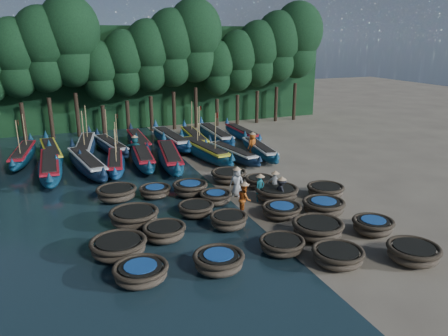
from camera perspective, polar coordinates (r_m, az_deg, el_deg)
name	(u,v)px	position (r m, az deg, el deg)	size (l,w,h in m)	color
ground	(227,198)	(25.55, 0.43, -3.89)	(120.00, 120.00, 0.00)	gray
foliage_wall	(141,77)	(46.67, -10.74, 11.63)	(40.00, 3.00, 10.00)	black
coracle_3	(338,256)	(18.87, 14.64, -11.04)	(2.18, 2.18, 0.71)	brown
coracle_4	(413,253)	(20.05, 23.48, -10.11)	(2.21, 2.21, 0.77)	brown
coracle_5	(141,272)	(17.43, -10.81, -13.25)	(2.37, 2.37, 0.71)	brown
coracle_6	(219,261)	(17.80, -0.70, -12.08)	(2.54, 2.54, 0.78)	brown
coracle_7	(282,245)	(19.40, 7.57, -9.92)	(2.17, 2.17, 0.65)	brown
coracle_8	(318,229)	(20.91, 12.14, -7.76)	(2.74, 2.74, 0.85)	brown
coracle_9	(373,226)	(22.05, 18.88, -7.13)	(2.07, 2.07, 0.75)	brown
coracle_10	(118,247)	(19.42, -13.62, -9.97)	(2.63, 2.63, 0.79)	brown
coracle_11	(164,232)	(20.46, -7.78, -8.26)	(2.38, 2.38, 0.75)	brown
coracle_12	(229,220)	(21.44, 0.62, -6.87)	(2.25, 2.25, 0.75)	brown
coracle_13	(282,210)	(22.88, 7.55, -5.52)	(2.49, 2.49, 0.69)	brown
coracle_14	(323,206)	(23.64, 12.85, -4.91)	(2.51, 2.51, 0.79)	brown
coracle_15	(134,217)	(22.16, -11.66, -6.28)	(2.70, 2.70, 0.85)	brown
coracle_16	(196,209)	(22.92, -3.68, -5.37)	(2.26, 2.26, 0.70)	brown
coracle_17	(216,197)	(24.41, -1.09, -3.85)	(1.82, 1.82, 0.73)	brown
coracle_18	(277,193)	(25.07, 6.88, -3.27)	(2.90, 2.90, 0.84)	brown
coracle_19	(325,191)	(26.05, 13.11, -2.90)	(2.17, 2.17, 0.77)	brown
coracle_20	(117,193)	(25.69, -13.85, -3.20)	(2.77, 2.77, 0.80)	brown
coracle_21	(155,191)	(25.76, -8.99, -3.01)	(1.86, 1.86, 0.67)	brown
coracle_22	(190,188)	(25.70, -4.44, -2.67)	(2.09, 2.09, 0.83)	brown
coracle_23	(229,176)	(28.05, 0.62, -1.02)	(2.82, 2.82, 0.76)	brown
coracle_24	(259,181)	(27.18, 4.65, -1.76)	(1.83, 1.83, 0.69)	brown
long_boat_1	(50,167)	(31.64, -21.77, 0.15)	(1.66, 8.98, 1.58)	navy
long_boat_2	(87,163)	(31.66, -17.50, 0.58)	(2.90, 8.74, 1.56)	#0E2035
long_boat_3	(116,163)	(31.64, -13.98, 0.70)	(2.39, 7.45, 3.20)	navy
long_boat_4	(142,156)	(32.63, -10.60, 1.53)	(2.24, 8.57, 1.51)	navy
long_boat_5	(170,157)	(31.97, -7.07, 1.44)	(2.87, 9.02, 1.60)	navy
long_boat_6	(204,151)	(33.43, -2.62, 2.22)	(2.68, 8.87, 3.80)	navy
long_boat_7	(233,154)	(33.08, 1.12, 1.89)	(2.46, 7.35, 1.31)	#0E2035
long_boat_8	(259,150)	(34.27, 4.63, 2.40)	(2.14, 7.62, 1.35)	navy
long_boat_9	(23,155)	(35.86, -24.76, 1.58)	(2.37, 8.00, 3.42)	navy
long_boat_10	(51,152)	(35.69, -21.65, 1.92)	(2.12, 8.50, 1.50)	navy
long_boat_11	(85,147)	(36.50, -17.65, 2.67)	(2.91, 8.64, 3.72)	#0E2035
long_boat_12	(111,146)	(36.38, -14.55, 2.79)	(2.68, 7.79, 3.35)	#0E2035
long_boat_13	(138,141)	(37.55, -11.11, 3.48)	(1.59, 8.19, 1.44)	#0E2035
long_boat_14	(171,139)	(37.54, -6.99, 3.76)	(2.17, 9.06, 1.60)	navy
long_boat_15	(194,138)	(37.98, -3.93, 3.94)	(2.12, 8.38, 3.57)	navy
long_boat_16	(215,135)	(38.85, -1.16, 4.33)	(1.86, 9.03, 1.59)	navy
long_boat_17	(242,134)	(39.83, 2.36, 4.52)	(1.43, 7.81, 1.37)	navy
fisherman_0	(237,181)	(25.50, 1.70, -1.76)	(0.98, 0.96, 1.91)	silver
fisherman_1	(260,186)	(24.81, 4.73, -2.42)	(0.61, 0.52, 1.74)	#1A676F
fisherman_2	(244,198)	(22.96, 2.68, -3.95)	(0.84, 0.97, 1.92)	#C15819
fisherman_3	(281,190)	(24.63, 7.51, -2.89)	(0.62, 0.99, 1.69)	black
fisherman_4	(275,183)	(25.57, 6.66, -2.01)	(0.92, 0.83, 1.71)	silver
fisherman_5	(135,147)	(34.05, -11.51, 2.69)	(1.64, 1.30, 1.94)	#1A676F
fisherman_6	(253,144)	(34.26, 3.75, 3.17)	(1.03, 0.88, 2.00)	#C15819
tree_2	(15,57)	(42.21, -25.66, 12.94)	(4.51, 4.51, 10.63)	black
tree_3	(43,48)	(42.12, -22.58, 14.22)	(4.92, 4.92, 11.60)	black
tree_4	(70,40)	(42.17, -19.46, 15.46)	(5.34, 5.34, 12.58)	black
tree_5	(100,71)	(42.46, -15.94, 12.11)	(3.68, 3.68, 8.68)	black
tree_6	(124,63)	(42.73, -12.88, 13.26)	(4.09, 4.09, 9.65)	black
tree_7	(149,55)	(43.12, -9.83, 14.36)	(4.51, 4.51, 10.63)	black
tree_8	(172,47)	(43.64, -6.82, 15.40)	(4.92, 4.92, 11.60)	black
tree_9	(195,40)	(44.29, -3.86, 16.37)	(5.34, 5.34, 12.58)	black
tree_10	(217,68)	(45.16, -0.94, 12.99)	(3.68, 3.68, 8.68)	black
tree_11	(238,60)	(45.99, 1.81, 13.89)	(4.09, 4.09, 9.65)	black
tree_12	(258,53)	(46.92, 4.49, 14.74)	(4.51, 4.51, 10.63)	black
tree_13	(278,46)	(47.96, 7.07, 15.52)	(4.92, 4.92, 11.60)	black
tree_14	(297,39)	(49.09, 9.55, 16.24)	(5.34, 5.34, 12.58)	black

